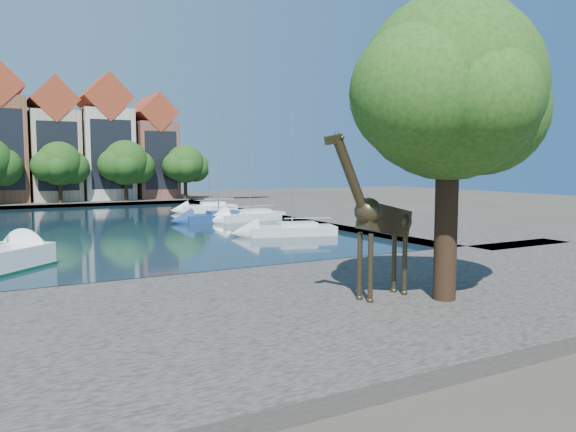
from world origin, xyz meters
name	(u,v)px	position (x,y,z in m)	size (l,w,h in m)	color
ground	(165,287)	(0.00, 0.00, 0.00)	(160.00, 160.00, 0.00)	#38332B
water_basin	(78,229)	(0.00, 24.00, 0.04)	(38.00, 50.00, 0.08)	black
near_quay	(228,321)	(0.00, -7.00, 0.25)	(50.00, 14.00, 0.50)	#534E47
far_quay	(39,203)	(0.00, 56.00, 0.25)	(60.00, 16.00, 0.50)	#534E47
right_quay	(336,213)	(25.00, 24.00, 0.25)	(14.00, 52.00, 0.50)	#534E47
plane_tree	(452,95)	(7.62, -9.01, 7.67)	(8.32, 6.40, 10.62)	#332114
townhouse_center	(2,139)	(-4.00, 55.99, 8.36)	(5.44, 9.18, 16.93)	brown
townhouse_east_inner	(53,145)	(2.00, 55.99, 7.73)	(5.94, 9.18, 15.79)	tan
townhouse_east_mid	(105,143)	(8.50, 55.99, 8.10)	(6.43, 9.18, 16.65)	beige
townhouse_east_end	(152,151)	(15.00, 55.99, 7.11)	(5.44, 9.18, 14.43)	brown
far_tree_mid_east	(60,165)	(2.10, 50.49, 5.13)	(7.02, 5.40, 7.52)	#332114
far_tree_east	(126,164)	(10.11, 50.49, 5.24)	(7.54, 5.80, 7.84)	#332114
far_tree_far_east	(186,165)	(18.09, 50.49, 5.08)	(6.76, 5.20, 7.36)	#332114
giraffe_statue	(378,219)	(5.53, -7.70, 3.35)	(4.06, 1.11, 5.80)	#372D1B
sailboat_right_a	(292,228)	(13.16, 12.09, 0.59)	(6.69, 3.98, 9.16)	silver
sailboat_right_b	(219,216)	(12.00, 23.53, 0.61)	(6.22, 2.41, 9.93)	navy
sailboat_right_c	(250,215)	(15.00, 23.35, 0.63)	(6.73, 3.10, 10.18)	white
sailboat_right_d	(209,207)	(15.00, 33.64, 0.67)	(6.07, 3.00, 9.42)	white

